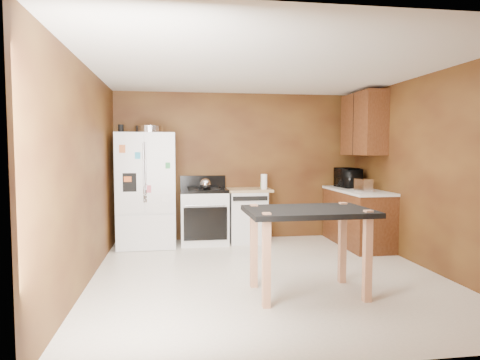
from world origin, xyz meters
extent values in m
plane|color=white|center=(0.00, 0.00, 0.00)|extent=(4.50, 4.50, 0.00)
plane|color=white|center=(0.00, 0.00, 2.50)|extent=(4.50, 4.50, 0.00)
plane|color=brown|center=(0.00, 2.25, 1.25)|extent=(4.20, 0.00, 4.20)
plane|color=brown|center=(0.00, -2.25, 1.25)|extent=(4.20, 0.00, 4.20)
plane|color=brown|center=(-2.10, 0.00, 1.25)|extent=(0.00, 4.50, 4.50)
plane|color=brown|center=(2.10, 0.00, 1.25)|extent=(0.00, 4.50, 4.50)
cylinder|color=silver|center=(-1.50, 1.84, 1.85)|extent=(0.44, 0.44, 0.11)
cylinder|color=black|center=(-1.93, 1.81, 1.86)|extent=(0.08, 0.08, 0.13)
sphere|color=silver|center=(-0.62, 1.82, 0.99)|extent=(0.18, 0.18, 0.18)
cylinder|color=white|center=(0.34, 1.84, 1.01)|extent=(0.12, 0.12, 0.25)
cylinder|color=green|center=(0.36, 1.98, 0.94)|extent=(0.12, 0.12, 0.10)
cube|color=silver|center=(1.74, 1.10, 1.00)|extent=(0.20, 0.29, 0.19)
imported|color=black|center=(1.80, 1.84, 1.05)|extent=(0.39, 0.55, 0.30)
cube|color=white|center=(-1.55, 1.88, 0.90)|extent=(0.90, 0.75, 1.80)
cube|color=white|center=(-1.78, 1.49, 1.18)|extent=(0.43, 0.02, 1.20)
cube|color=white|center=(-1.32, 1.49, 1.18)|extent=(0.43, 0.02, 1.20)
cube|color=white|center=(-1.55, 1.49, 0.28)|extent=(0.88, 0.02, 0.54)
cube|color=black|center=(-1.78, 1.48, 1.05)|extent=(0.20, 0.01, 0.28)
cylinder|color=silver|center=(-1.56, 1.46, 1.20)|extent=(0.02, 0.02, 0.90)
cylinder|color=silver|center=(-1.54, 1.46, 1.20)|extent=(0.02, 0.02, 0.90)
cube|color=orange|center=(-1.87, 1.46, 1.55)|extent=(0.09, 0.00, 0.12)
cube|color=#34AFDD|center=(-1.65, 1.46, 1.45)|extent=(0.08, 0.00, 0.10)
cube|color=#389F56|center=(-1.21, 1.46, 1.30)|extent=(0.07, 0.00, 0.09)
cube|color=orange|center=(-1.80, 1.46, 1.10)|extent=(0.11, 0.00, 0.08)
cube|color=#D15D6E|center=(-1.50, 1.46, 0.95)|extent=(0.08, 0.00, 0.11)
cube|color=white|center=(-1.25, 1.46, 0.80)|extent=(0.09, 0.00, 0.10)
cube|color=white|center=(-0.64, 1.93, 0.42)|extent=(0.76, 0.65, 0.85)
cube|color=black|center=(-0.64, 1.93, 0.88)|extent=(0.76, 0.65, 0.05)
cube|color=black|center=(-0.64, 2.21, 1.00)|extent=(0.76, 0.06, 0.20)
cube|color=black|center=(-0.64, 1.59, 0.38)|extent=(0.68, 0.02, 0.52)
cylinder|color=silver|center=(-0.64, 1.58, 0.67)|extent=(0.62, 0.02, 0.02)
cylinder|color=black|center=(-0.82, 2.08, 0.91)|extent=(0.17, 0.17, 0.02)
cylinder|color=black|center=(-0.46, 2.08, 0.91)|extent=(0.17, 0.17, 0.02)
cylinder|color=black|center=(-0.82, 1.77, 0.91)|extent=(0.17, 0.17, 0.02)
cylinder|color=black|center=(-0.46, 1.77, 0.91)|extent=(0.17, 0.17, 0.02)
cube|color=white|center=(0.08, 1.95, 0.42)|extent=(0.60, 0.60, 0.85)
cube|color=black|center=(0.08, 1.64, 0.76)|extent=(0.56, 0.02, 0.07)
cube|color=tan|center=(0.08, 1.95, 0.87)|extent=(0.78, 0.62, 0.04)
cube|color=brown|center=(1.80, 1.45, 0.43)|extent=(0.60, 1.55, 0.86)
cube|color=white|center=(1.80, 1.45, 0.88)|extent=(0.63, 1.58, 0.04)
cube|color=brown|center=(1.93, 1.55, 1.95)|extent=(0.35, 1.05, 1.00)
cube|color=black|center=(1.75, 1.55, 1.95)|extent=(0.01, 0.01, 1.00)
cube|color=black|center=(0.28, -0.73, 0.89)|extent=(1.31, 0.88, 0.05)
cube|color=tan|center=(-0.24, -0.41, 0.47)|extent=(0.08, 0.08, 0.93)
cube|color=tan|center=(0.80, -0.40, 0.47)|extent=(0.08, 0.08, 0.93)
cube|color=tan|center=(-0.23, -1.05, 0.47)|extent=(0.08, 0.08, 0.93)
cube|color=tan|center=(0.81, -1.04, 0.47)|extent=(0.08, 0.08, 0.93)
camera|label=1|loc=(-1.09, -5.04, 1.53)|focal=32.00mm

